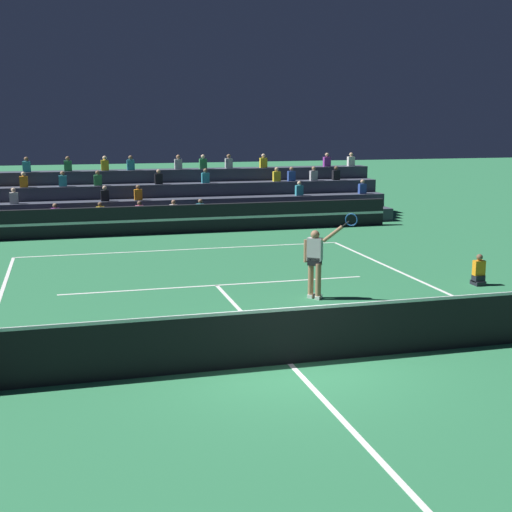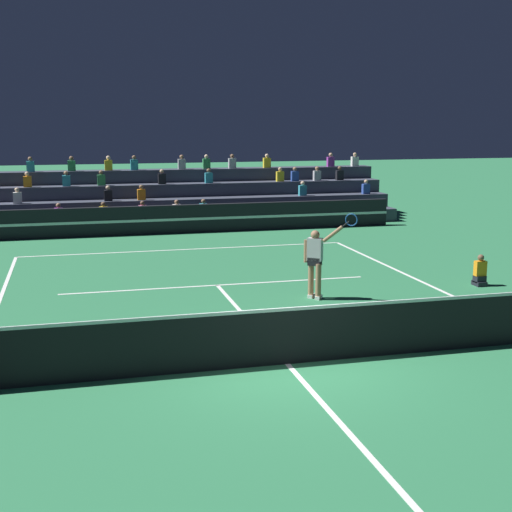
# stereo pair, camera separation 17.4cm
# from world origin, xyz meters

# --- Properties ---
(ground_plane) EXTENTS (120.00, 120.00, 0.00)m
(ground_plane) POSITION_xyz_m (0.00, 0.00, 0.00)
(ground_plane) COLOR #2D7A4C
(court_lines) EXTENTS (11.10, 23.90, 0.01)m
(court_lines) POSITION_xyz_m (0.00, 0.00, 0.00)
(court_lines) COLOR white
(court_lines) RESTS_ON ground
(tennis_net) EXTENTS (12.00, 0.10, 1.10)m
(tennis_net) POSITION_xyz_m (0.00, 0.00, 0.54)
(tennis_net) COLOR #2D6B38
(tennis_net) RESTS_ON ground
(sponsor_banner_wall) EXTENTS (18.00, 0.26, 1.10)m
(sponsor_banner_wall) POSITION_xyz_m (0.00, 15.50, 0.55)
(sponsor_banner_wall) COLOR black
(sponsor_banner_wall) RESTS_ON ground
(bleacher_stand) EXTENTS (19.84, 3.80, 2.83)m
(bleacher_stand) POSITION_xyz_m (-0.00, 18.67, 0.84)
(bleacher_stand) COLOR #383D4C
(bleacher_stand) RESTS_ON ground
(ball_kid_courtside) EXTENTS (0.30, 0.36, 0.84)m
(ball_kid_courtside) POSITION_xyz_m (6.78, 4.65, 0.33)
(ball_kid_courtside) COLOR black
(ball_kid_courtside) RESTS_ON ground
(tennis_player) EXTENTS (1.13, 0.94, 2.24)m
(tennis_player) POSITION_xyz_m (2.07, 4.41, 0.98)
(tennis_player) COLOR #9E7051
(tennis_player) RESTS_ON ground
(tennis_ball) EXTENTS (0.07, 0.07, 0.07)m
(tennis_ball) POSITION_xyz_m (0.46, 2.11, 0.03)
(tennis_ball) COLOR #C6DB33
(tennis_ball) RESTS_ON ground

